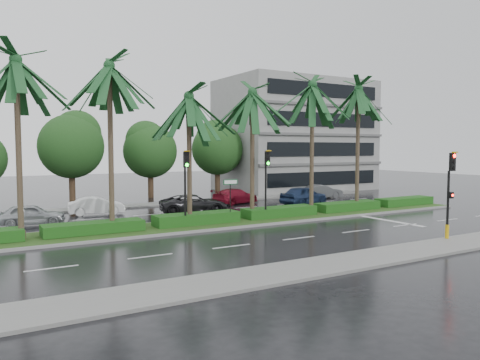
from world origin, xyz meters
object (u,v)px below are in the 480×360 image
car_darkgrey (194,204)px  car_silver (31,215)px  street_sign (230,190)px  car_red (235,196)px  signal_near (450,191)px  car_white (97,206)px  car_grey (322,191)px  signal_median_left (186,177)px  car_blue (304,195)px

car_darkgrey → car_silver: bearing=100.8°
street_sign → car_red: bearing=58.6°
car_silver → car_darkgrey: car_darkgrey is taller
signal_near → car_silver: size_ratio=1.12×
street_sign → car_darkgrey: (0.17, 5.63, -1.45)m
car_white → car_grey: (20.50, 0.30, 0.01)m
street_sign → car_red: street_sign is taller
car_white → car_red: size_ratio=0.86×
signal_median_left → signal_near: bearing=-44.1°
car_red → car_grey: (9.00, -0.33, -0.01)m
car_blue → car_grey: bearing=-69.1°
signal_near → car_grey: size_ratio=1.14×
car_silver → car_grey: size_ratio=1.02×
car_white → car_grey: 20.50m
car_blue → signal_median_left: bearing=100.7°
car_grey → car_silver: bearing=108.2°
signal_near → street_sign: size_ratio=1.68×
signal_median_left → street_sign: size_ratio=1.68×
car_red → car_silver: bearing=84.2°
street_sign → car_blue: (10.00, 5.63, -1.36)m
street_sign → car_white: bearing=125.5°
signal_median_left → car_red: bearing=47.3°
signal_near → street_sign: (-7.00, 9.87, -0.38)m
car_silver → car_red: bearing=-69.4°
signal_median_left → car_silver: bearing=141.8°
street_sign → car_silver: size_ratio=0.67×
car_silver → car_white: 5.24m
car_silver → car_grey: 25.18m
car_red → car_grey: bearing=-109.6°
street_sign → car_white: size_ratio=0.69×
car_silver → car_darkgrey: 10.67m
signal_median_left → car_grey: size_ratio=1.14×
signal_median_left → car_silver: size_ratio=1.12×
car_red → car_blue: 5.64m
car_silver → car_blue: car_blue is taller
car_darkgrey → street_sign: bearing=-170.4°
car_darkgrey → car_red: car_darkgrey is taller
car_silver → car_grey: car_silver is taller
car_white → car_blue: bearing=-90.8°
car_darkgrey → car_red: 6.32m
car_darkgrey → car_grey: 14.66m
car_white → car_darkgrey: (6.17, -2.77, 0.05)m
signal_median_left → car_silver: signal_median_left is taller
car_white → car_silver: bearing=129.8°
street_sign → car_darkgrey: size_ratio=0.53×
car_darkgrey → car_blue: (9.83, 0.00, 0.09)m
car_silver → car_blue: size_ratio=0.87×
car_white → car_grey: car_grey is taller
car_silver → signal_median_left: bearing=-119.3°
signal_near → car_silver: bearing=138.3°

